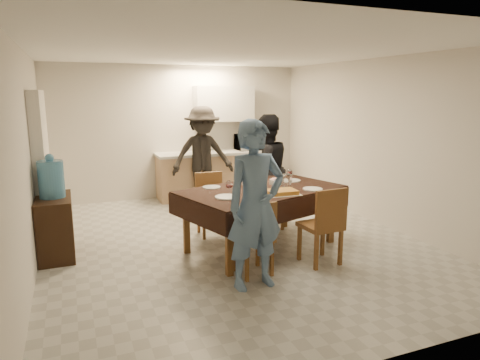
{
  "coord_description": "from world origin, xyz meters",
  "views": [
    {
      "loc": [
        -2.02,
        -5.38,
        2.06
      ],
      "look_at": [
        0.0,
        -0.3,
        0.95
      ],
      "focal_mm": 32.0,
      "sensor_mm": 36.0,
      "label": 1
    }
  ],
  "objects_px": {
    "wine_bottle": "(257,176)",
    "person_kitchen": "(203,156)",
    "person_far": "(266,169)",
    "water_jug": "(51,179)",
    "water_pitcher": "(287,181)",
    "dining_table": "(262,191)",
    "savoury_tart": "(281,192)",
    "console": "(56,227)",
    "microwave": "(250,142)",
    "person_near": "(256,205)"
  },
  "relations": [
    {
      "from": "water_pitcher",
      "to": "person_kitchen",
      "type": "distance_m",
      "value": 2.66
    },
    {
      "from": "person_far",
      "to": "person_kitchen",
      "type": "height_order",
      "value": "person_kitchen"
    },
    {
      "from": "wine_bottle",
      "to": "person_far",
      "type": "height_order",
      "value": "person_far"
    },
    {
      "from": "wine_bottle",
      "to": "person_kitchen",
      "type": "distance_m",
      "value": 2.54
    },
    {
      "from": "water_pitcher",
      "to": "microwave",
      "type": "distance_m",
      "value": 3.19
    },
    {
      "from": "wine_bottle",
      "to": "savoury_tart",
      "type": "relative_size",
      "value": 0.75
    },
    {
      "from": "wine_bottle",
      "to": "person_near",
      "type": "distance_m",
      "value": 1.21
    },
    {
      "from": "dining_table",
      "to": "water_pitcher",
      "type": "bearing_deg",
      "value": -25.36
    },
    {
      "from": "wine_bottle",
      "to": "water_pitcher",
      "type": "distance_m",
      "value": 0.42
    },
    {
      "from": "wine_bottle",
      "to": "person_far",
      "type": "bearing_deg",
      "value": 59.04
    },
    {
      "from": "savoury_tart",
      "to": "water_pitcher",
      "type": "bearing_deg",
      "value": 52.85
    },
    {
      "from": "water_jug",
      "to": "person_near",
      "type": "bearing_deg",
      "value": -40.69
    },
    {
      "from": "water_jug",
      "to": "water_pitcher",
      "type": "bearing_deg",
      "value": -14.14
    },
    {
      "from": "microwave",
      "to": "person_far",
      "type": "relative_size",
      "value": 0.34
    },
    {
      "from": "dining_table",
      "to": "console",
      "type": "bearing_deg",
      "value": 147.83
    },
    {
      "from": "water_jug",
      "to": "savoury_tart",
      "type": "xyz_separation_m",
      "value": [
        2.67,
        -1.07,
        -0.16
      ]
    },
    {
      "from": "person_far",
      "to": "microwave",
      "type": "bearing_deg",
      "value": -117.08
    },
    {
      "from": "water_pitcher",
      "to": "dining_table",
      "type": "bearing_deg",
      "value": 171.87
    },
    {
      "from": "savoury_tart",
      "to": "console",
      "type": "bearing_deg",
      "value": 158.24
    },
    {
      "from": "dining_table",
      "to": "savoury_tart",
      "type": "bearing_deg",
      "value": -92.49
    },
    {
      "from": "person_near",
      "to": "person_far",
      "type": "height_order",
      "value": "person_near"
    },
    {
      "from": "water_jug",
      "to": "wine_bottle",
      "type": "xyz_separation_m",
      "value": [
        2.52,
        -0.64,
        -0.03
      ]
    },
    {
      "from": "microwave",
      "to": "console",
      "type": "bearing_deg",
      "value": 32.41
    },
    {
      "from": "wine_bottle",
      "to": "water_pitcher",
      "type": "height_order",
      "value": "wine_bottle"
    },
    {
      "from": "person_near",
      "to": "person_kitchen",
      "type": "distance_m",
      "value": 3.67
    },
    {
      "from": "microwave",
      "to": "person_kitchen",
      "type": "height_order",
      "value": "person_kitchen"
    },
    {
      "from": "water_jug",
      "to": "person_far",
      "type": "height_order",
      "value": "person_far"
    },
    {
      "from": "wine_bottle",
      "to": "water_pitcher",
      "type": "relative_size",
      "value": 1.83
    },
    {
      "from": "savoury_tart",
      "to": "person_near",
      "type": "bearing_deg",
      "value": -134.13
    },
    {
      "from": "water_pitcher",
      "to": "person_far",
      "type": "relative_size",
      "value": 0.1
    },
    {
      "from": "person_kitchen",
      "to": "person_far",
      "type": "bearing_deg",
      "value": -69.29
    },
    {
      "from": "dining_table",
      "to": "person_near",
      "type": "bearing_deg",
      "value": -134.88
    },
    {
      "from": "savoury_tart",
      "to": "person_kitchen",
      "type": "bearing_deg",
      "value": 92.51
    },
    {
      "from": "dining_table",
      "to": "person_near",
      "type": "relative_size",
      "value": 1.31
    },
    {
      "from": "dining_table",
      "to": "person_kitchen",
      "type": "bearing_deg",
      "value": 73.43
    },
    {
      "from": "wine_bottle",
      "to": "microwave",
      "type": "height_order",
      "value": "microwave"
    },
    {
      "from": "microwave",
      "to": "person_kitchen",
      "type": "distance_m",
      "value": 1.26
    },
    {
      "from": "dining_table",
      "to": "microwave",
      "type": "relative_size",
      "value": 4.05
    },
    {
      "from": "dining_table",
      "to": "person_far",
      "type": "xyz_separation_m",
      "value": [
        0.55,
        1.05,
        0.09
      ]
    },
    {
      "from": "person_far",
      "to": "person_kitchen",
      "type": "xyz_separation_m",
      "value": [
        -0.58,
        1.53,
        0.05
      ]
    },
    {
      "from": "person_kitchen",
      "to": "savoury_tart",
      "type": "bearing_deg",
      "value": -87.49
    },
    {
      "from": "dining_table",
      "to": "person_far",
      "type": "bearing_deg",
      "value": 45.12
    },
    {
      "from": "console",
      "to": "water_pitcher",
      "type": "height_order",
      "value": "water_pitcher"
    },
    {
      "from": "water_jug",
      "to": "microwave",
      "type": "xyz_separation_m",
      "value": [
        3.7,
        2.35,
        0.06
      ]
    },
    {
      "from": "console",
      "to": "savoury_tart",
      "type": "relative_size",
      "value": 1.92
    },
    {
      "from": "wine_bottle",
      "to": "person_kitchen",
      "type": "bearing_deg",
      "value": 89.55
    },
    {
      "from": "person_kitchen",
      "to": "console",
      "type": "bearing_deg",
      "value": -143.2
    },
    {
      "from": "water_jug",
      "to": "person_far",
      "type": "bearing_deg",
      "value": 6.68
    },
    {
      "from": "microwave",
      "to": "person_near",
      "type": "distance_m",
      "value": 4.42
    },
    {
      "from": "wine_bottle",
      "to": "water_jug",
      "type": "bearing_deg",
      "value": 165.85
    }
  ]
}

